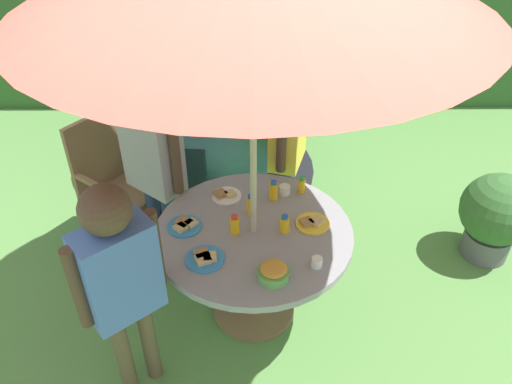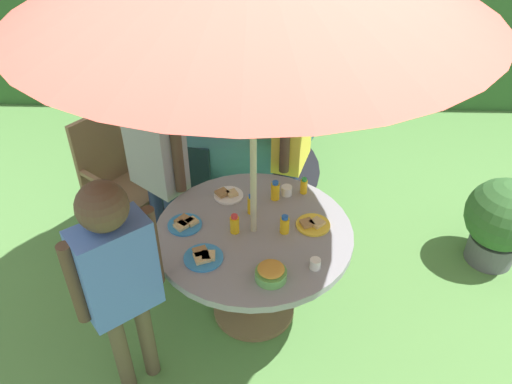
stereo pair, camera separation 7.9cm
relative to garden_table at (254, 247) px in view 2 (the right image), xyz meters
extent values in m
cube|color=#548442|center=(0.00, 0.00, -0.57)|extent=(10.00, 10.00, 0.02)
cube|color=#33602D|center=(0.00, 3.20, 0.49)|extent=(9.00, 0.70, 2.10)
cylinder|color=brown|center=(0.00, 0.00, -0.55)|extent=(0.53, 0.53, 0.03)
cylinder|color=brown|center=(0.00, 0.00, -0.24)|extent=(0.11, 0.11, 0.65)
cylinder|color=gray|center=(0.00, 0.00, 0.11)|extent=(1.16, 1.16, 0.04)
cylinder|color=#B7AD8C|center=(0.00, 0.00, 0.61)|extent=(0.04, 0.04, 2.34)
cylinder|color=brown|center=(-0.90, 0.41, -0.36)|extent=(0.04, 0.04, 0.41)
cylinder|color=brown|center=(-0.66, 0.74, -0.36)|extent=(0.04, 0.04, 0.41)
cylinder|color=brown|center=(-1.22, 0.64, -0.36)|extent=(0.04, 0.04, 0.41)
cylinder|color=brown|center=(-0.98, 0.97, -0.36)|extent=(0.04, 0.04, 0.41)
cube|color=brown|center=(-0.94, 0.69, -0.13)|extent=(0.62, 0.62, 0.04)
cube|color=brown|center=(-1.10, 0.81, 0.16)|extent=(0.30, 0.39, 0.56)
cube|color=brown|center=(-1.06, 0.52, 0.08)|extent=(0.37, 0.29, 0.03)
cube|color=brown|center=(-0.82, 0.86, 0.08)|extent=(0.37, 0.29, 0.03)
ellipsoid|color=teal|center=(-0.37, 1.68, 0.13)|extent=(2.20, 2.03, 1.39)
cylinder|color=black|center=(-0.37, 1.68, -0.56)|extent=(2.32, 2.32, 0.01)
cube|color=#1A313A|center=(-0.60, 0.94, -0.18)|extent=(0.50, 0.18, 0.62)
cylinder|color=#595960|center=(1.71, 0.52, -0.46)|extent=(0.33, 0.33, 0.20)
sphere|color=#33602D|center=(1.71, 0.52, -0.14)|extent=(0.52, 0.52, 0.52)
cylinder|color=navy|center=(0.26, 0.90, -0.25)|extent=(0.09, 0.09, 0.63)
cylinder|color=navy|center=(0.22, 0.76, -0.25)|extent=(0.09, 0.09, 0.63)
cube|color=yellow|center=(0.24, 0.83, 0.33)|extent=(0.29, 0.40, 0.53)
cylinder|color=#4C3828|center=(0.30, 1.02, 0.36)|extent=(0.07, 0.07, 0.48)
cylinder|color=#4C3828|center=(0.19, 0.64, 0.36)|extent=(0.07, 0.07, 0.48)
sphere|color=#4C3828|center=(0.24, 0.83, 0.71)|extent=(0.24, 0.24, 0.24)
cylinder|color=navy|center=(-0.70, 0.55, -0.24)|extent=(0.09, 0.09, 0.65)
cylinder|color=navy|center=(-0.58, 0.45, -0.24)|extent=(0.09, 0.09, 0.65)
cube|color=#99999E|center=(-0.64, 0.50, 0.36)|extent=(0.42, 0.39, 0.55)
cylinder|color=#4C3828|center=(-0.80, 0.63, 0.39)|extent=(0.07, 0.07, 0.49)
cylinder|color=#4C3828|center=(-0.48, 0.37, 0.39)|extent=(0.07, 0.07, 0.49)
sphere|color=#4C3828|center=(-0.64, 0.50, 0.76)|extent=(0.24, 0.24, 0.24)
cylinder|color=brown|center=(-0.70, -0.57, -0.25)|extent=(0.09, 0.09, 0.63)
cylinder|color=brown|center=(-0.58, -0.47, -0.25)|extent=(0.09, 0.09, 0.63)
cube|color=#4C72C6|center=(-0.64, -0.52, 0.33)|extent=(0.41, 0.38, 0.53)
cylinder|color=#4C3828|center=(-0.80, -0.65, 0.35)|extent=(0.07, 0.07, 0.48)
cylinder|color=#4C3828|center=(-0.48, -0.39, 0.35)|extent=(0.07, 0.07, 0.48)
sphere|color=#4C3828|center=(-0.64, -0.52, 0.71)|extent=(0.24, 0.24, 0.24)
cylinder|color=#66B259|center=(0.10, -0.38, 0.16)|extent=(0.17, 0.17, 0.05)
ellipsoid|color=gold|center=(0.10, -0.38, 0.20)|extent=(0.14, 0.14, 0.04)
cylinder|color=white|center=(-0.17, 0.32, 0.14)|extent=(0.19, 0.19, 0.01)
cube|color=tan|center=(-0.15, 0.32, 0.16)|extent=(0.08, 0.08, 0.02)
cube|color=#9E7547|center=(-0.21, 0.33, 0.16)|extent=(0.10, 0.10, 0.02)
cylinder|color=yellow|center=(0.35, 0.05, 0.14)|extent=(0.20, 0.20, 0.01)
cube|color=tan|center=(0.37, 0.05, 0.16)|extent=(0.10, 0.10, 0.02)
cube|color=#9E7547|center=(0.31, 0.05, 0.16)|extent=(0.09, 0.09, 0.02)
cylinder|color=#338CD8|center=(-0.26, -0.24, 0.14)|extent=(0.22, 0.22, 0.01)
cube|color=tan|center=(-0.24, -0.24, 0.16)|extent=(0.08, 0.08, 0.02)
cube|color=#9E7547|center=(-0.28, -0.22, 0.16)|extent=(0.10, 0.10, 0.02)
cube|color=tan|center=(-0.27, -0.26, 0.16)|extent=(0.11, 0.11, 0.02)
cylinder|color=#338CD8|center=(-0.40, 0.03, 0.14)|extent=(0.20, 0.20, 0.01)
cube|color=tan|center=(-0.36, 0.04, 0.16)|extent=(0.09, 0.09, 0.02)
cube|color=#9E7547|center=(-0.41, 0.05, 0.16)|extent=(0.12, 0.12, 0.02)
cube|color=tan|center=(-0.42, 0.00, 0.16)|extent=(0.10, 0.10, 0.02)
cylinder|color=yellow|center=(0.18, -0.01, 0.18)|extent=(0.06, 0.06, 0.10)
cylinder|color=blue|center=(0.18, -0.01, 0.24)|extent=(0.04, 0.04, 0.02)
cylinder|color=yellow|center=(0.13, 0.30, 0.19)|extent=(0.05, 0.05, 0.11)
cylinder|color=blue|center=(0.13, 0.30, 0.26)|extent=(0.04, 0.04, 0.02)
cylinder|color=yellow|center=(-0.11, -0.02, 0.19)|extent=(0.05, 0.05, 0.10)
cylinder|color=red|center=(-0.11, -0.02, 0.25)|extent=(0.04, 0.04, 0.02)
cylinder|color=yellow|center=(0.31, 0.37, 0.18)|extent=(0.05, 0.05, 0.09)
cylinder|color=green|center=(0.31, 0.37, 0.24)|extent=(0.03, 0.03, 0.02)
cylinder|color=yellow|center=(-0.02, 0.16, 0.19)|extent=(0.05, 0.05, 0.11)
cylinder|color=blue|center=(-0.02, 0.16, 0.26)|extent=(0.03, 0.03, 0.02)
cylinder|color=white|center=(0.34, -0.29, 0.16)|extent=(0.06, 0.06, 0.06)
cylinder|color=white|center=(0.20, 0.35, 0.16)|extent=(0.07, 0.07, 0.06)
camera|label=1|loc=(0.00, -2.23, 2.09)|focal=35.74mm
camera|label=2|loc=(0.08, -2.23, 2.09)|focal=35.74mm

